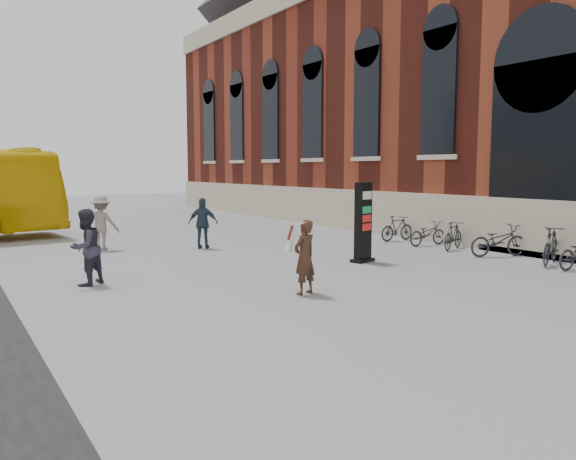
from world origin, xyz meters
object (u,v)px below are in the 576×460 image
info_pylon (363,222)px  pedestrian_a (86,247)px  woman (304,256)px  pedestrian_c (203,223)px  bike_5 (453,236)px  bike_6 (427,233)px  bike_7 (397,228)px  bike_3 (551,246)px  bike_4 (498,241)px  pedestrian_b (101,223)px

info_pylon → pedestrian_a: bearing=159.2°
woman → pedestrian_c: 7.80m
bike_5 → info_pylon: bearing=72.4°
pedestrian_a → bike_6: pedestrian_a is taller
bike_6 → bike_7: bike_7 is taller
pedestrian_c → bike_6: bearing=-171.4°
bike_6 → bike_3: bearing=-178.6°
bike_4 → bike_5: bearing=19.0°
info_pylon → bike_4: (4.22, -1.49, -0.66)m
pedestrian_b → bike_4: pedestrian_b is taller
pedestrian_c → bike_3: 10.92m
pedestrian_a → bike_4: (11.87, -2.37, -0.40)m
woman → pedestrian_b: bearing=-92.4°
bike_7 → pedestrian_c: bearing=73.1°
pedestrian_c → woman: bearing=118.1°
woman → bike_3: bearing=161.2°
pedestrian_b → bike_3: pedestrian_b is taller
bike_7 → bike_3: bearing=179.1°
info_pylon → woman: bearing=-159.8°
info_pylon → bike_6: bearing=5.3°
bike_5 → bike_6: (0.00, 1.18, -0.04)m
pedestrian_a → pedestrian_b: pedestrian_b is taller
pedestrian_c → info_pylon: bearing=154.7°
pedestrian_a → pedestrian_c: size_ratio=1.03×
info_pylon → bike_4: bearing=-33.7°
woman → pedestrian_b: pedestrian_b is taller
bike_3 → info_pylon: bearing=30.6°
bike_3 → bike_6: (0.00, 4.74, -0.11)m
woman → pedestrian_a: (-3.80, 3.53, 0.06)m
pedestrian_a → bike_5: pedestrian_a is taller
info_pylon → pedestrian_c: info_pylon is taller
bike_3 → pedestrian_c: bearing=18.4°
bike_3 → bike_7: size_ratio=1.14×
bike_5 → bike_6: bearing=-21.9°
woman → pedestrian_b: size_ratio=0.89×
bike_4 → bike_7: bearing=19.0°
bike_6 → pedestrian_a: bearing=94.4°
pedestrian_b → bike_7: 10.71m
pedestrian_a → bike_6: 11.89m
pedestrian_b → bike_3: (10.08, -9.91, -0.37)m
bike_7 → woman: bearing=124.4°
pedestrian_b → pedestrian_c: (3.02, -1.58, -0.05)m
woman → bike_6: size_ratio=0.99×
pedestrian_c → pedestrian_a: bearing=76.7°
pedestrian_a → info_pylon: bearing=138.3°
bike_4 → bike_7: (0.00, 4.54, -0.03)m
pedestrian_c → bike_3: pedestrian_c is taller
pedestrian_c → bike_4: bearing=172.6°
pedestrian_a → bike_3: (11.87, -4.12, -0.35)m
info_pylon → bike_6: info_pylon is taller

